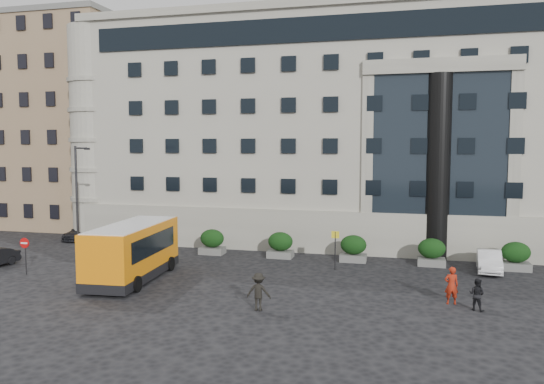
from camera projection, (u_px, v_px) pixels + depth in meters
The scene contains 21 objects.
ground at pixel (229, 284), 30.79m from camera, with size 120.00×120.00×0.00m, color black.
civic_building at pixel (365, 135), 49.77m from camera, with size 44.00×24.00×18.00m, color #9D988A.
entrance_column at pixel (438, 167), 37.22m from camera, with size 1.80×1.80×13.00m, color black.
apartment_near at pixel (72, 127), 55.13m from camera, with size 14.00×14.00×20.00m, color #876D4F.
apartment_far at pixel (133, 124), 73.15m from camera, with size 13.00×13.00×22.00m, color brown.
hedge_a at pixel (212, 242), 39.22m from camera, with size 1.80×1.26×1.84m.
hedge_b at pixel (280, 245), 37.94m from camera, with size 1.80×1.26×1.84m.
hedge_c at pixel (353, 248), 36.67m from camera, with size 1.80×1.26×1.84m.
hedge_d at pixel (432, 252), 35.39m from camera, with size 1.80×1.26×1.84m.
hedge_e at pixel (516, 256), 34.11m from camera, with size 1.80×1.26×1.84m.
street_lamp at pixel (78, 199), 36.24m from camera, with size 1.16×0.18×8.00m.
bus_stop_sign at pixel (335, 243), 34.11m from camera, with size 0.50×0.08×2.52m.
no_entry_sign at pixel (25, 248), 32.84m from camera, with size 0.64×0.16×2.32m.
minibus at pixel (133, 249), 31.61m from camera, with size 3.45×8.21×3.35m.
red_truck at pixel (147, 221), 45.96m from camera, with size 3.29×5.66×2.87m.
parked_car_c at pixel (83, 232), 45.52m from camera, with size 1.71×4.22×1.22m, color black.
parked_car_d at pixel (126, 227), 48.16m from camera, with size 2.04×4.43×1.23m, color black.
white_taxi at pixel (489, 261), 33.78m from camera, with size 1.43×4.09×1.35m, color silver.
pedestrian_a at pixel (451, 285), 26.78m from camera, with size 0.70×0.46×1.93m, color #9E220F.
pedestrian_b at pixel (477, 294), 25.76m from camera, with size 0.77×0.60×1.59m, color black.
pedestrian_c at pixel (259, 292), 25.77m from camera, with size 1.20×0.69×1.85m, color black.
Camera 1 is at (9.86, -28.66, 8.01)m, focal length 35.00 mm.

